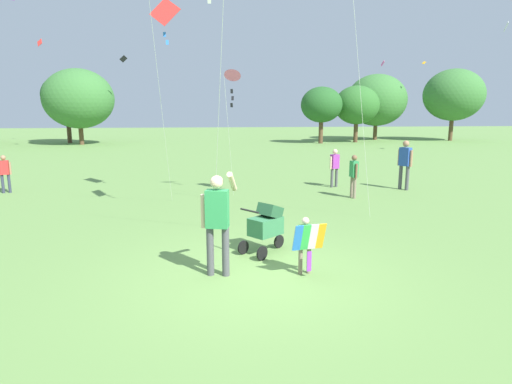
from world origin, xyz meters
The scene contains 12 objects.
ground_plane centered at (0.00, 0.00, 0.00)m, with size 120.00×120.00×0.00m, color #668E47.
treeline_distant centered at (1.72, 30.26, 3.71)m, with size 46.58×7.91×6.35m.
child_with_butterfly_kite centered at (0.90, -0.05, 0.63)m, with size 0.59×0.40×1.04m.
person_adult_flyer centered at (-0.64, 0.07, 1.08)m, with size 0.65×0.54×1.87m.
stroller centered at (0.35, 1.20, 0.61)m, with size 1.02×0.93×1.03m.
kite_orange_delta centered at (-0.03, 7.09, 3.90)m, with size 0.63×1.75×4.15m.
kite_green_novelty centered at (-2.04, 6.41, 5.53)m, with size 0.98×3.26×6.16m.
distant_kites_cluster centered at (-0.25, 25.15, 9.06)m, with size 35.24×11.66×10.92m.
person_red_shirt centered at (6.15, 7.57, 1.05)m, with size 0.41×0.49×1.78m.
person_sitting_far centered at (-7.90, 8.35, 0.78)m, with size 0.42×0.23×1.32m.
person_couple_left centered at (3.79, 8.33, 0.84)m, with size 0.42×0.30×1.42m.
person_kid_running centered at (3.87, 6.34, 0.83)m, with size 0.22×0.45×1.42m.
Camera 1 is at (-0.69, -7.16, 2.91)m, focal length 30.16 mm.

